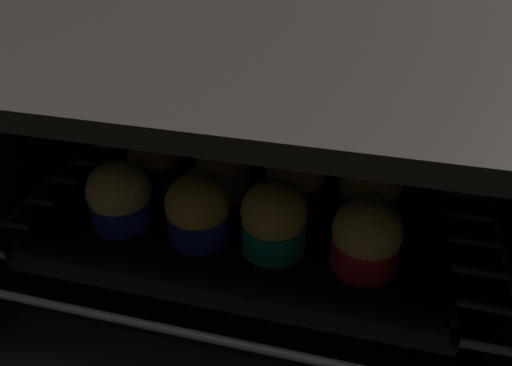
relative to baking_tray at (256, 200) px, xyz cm
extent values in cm
cube|color=black|center=(0.00, -0.28, -15.42)|extent=(59.00, 47.00, 1.50)
cube|color=black|center=(0.00, -0.28, 20.08)|extent=(59.00, 47.00, 1.50)
cube|color=black|center=(0.00, 22.47, 2.33)|extent=(59.00, 1.50, 34.00)
cube|color=black|center=(-28.75, -0.28, 2.33)|extent=(1.50, 47.00, 34.00)
cylinder|color=#4C494C|center=(0.00, -19.28, -1.07)|extent=(54.00, 0.80, 0.80)
cylinder|color=#4C494C|center=(0.00, -14.53, -1.07)|extent=(54.00, 0.80, 0.80)
cylinder|color=#4C494C|center=(0.00, -9.78, -1.07)|extent=(54.00, 0.80, 0.80)
cylinder|color=#4C494C|center=(0.00, -5.03, -1.07)|extent=(54.00, 0.80, 0.80)
cylinder|color=#4C494C|center=(0.00, -0.28, -1.07)|extent=(54.00, 0.80, 0.80)
cylinder|color=#4C494C|center=(0.00, 4.47, -1.07)|extent=(54.00, 0.80, 0.80)
cylinder|color=#4C494C|center=(0.00, 9.22, -1.07)|extent=(54.00, 0.80, 0.80)
cylinder|color=#4C494C|center=(0.00, 13.97, -1.07)|extent=(54.00, 0.80, 0.80)
cylinder|color=#4C494C|center=(0.00, 18.72, -1.07)|extent=(54.00, 0.80, 0.80)
cylinder|color=#4C494C|center=(-27.00, -0.28, -1.07)|extent=(0.80, 42.00, 0.80)
cylinder|color=#4C494C|center=(27.00, -0.28, -1.07)|extent=(0.80, 42.00, 0.80)
cube|color=black|center=(0.00, 0.00, -0.07)|extent=(41.51, 33.03, 1.20)
cube|color=black|center=(0.00, -16.12, 1.03)|extent=(41.51, 0.80, 1.00)
cube|color=black|center=(0.00, 16.12, 1.03)|extent=(41.51, 0.80, 1.00)
cube|color=black|center=(-20.35, 0.00, 1.03)|extent=(0.80, 33.03, 1.00)
cube|color=black|center=(20.35, 0.00, 1.03)|extent=(0.80, 33.03, 1.00)
cylinder|color=#1928B7|center=(-12.54, -8.09, 2.08)|extent=(6.34, 6.34, 3.12)
sphere|color=#E0CC7A|center=(-12.54, -8.09, 4.50)|extent=(6.66, 6.66, 6.66)
sphere|color=#28702D|center=(-12.98, -7.92, 6.71)|extent=(2.54, 2.54, 2.54)
cylinder|color=#1928B7|center=(-3.89, -8.37, 2.08)|extent=(6.34, 6.34, 3.12)
sphere|color=gold|center=(-3.89, -8.37, 4.52)|extent=(6.47, 6.47, 6.47)
sphere|color=#28702D|center=(-4.19, -7.00, 7.09)|extent=(1.76, 1.76, 1.76)
cylinder|color=#0C8C84|center=(3.87, -8.27, 2.08)|extent=(6.34, 6.34, 3.12)
sphere|color=gold|center=(3.87, -8.27, 4.89)|extent=(6.45, 6.45, 6.45)
cylinder|color=red|center=(12.68, -8.57, 2.08)|extent=(6.34, 6.34, 3.12)
sphere|color=#DBBC60|center=(12.68, -8.57, 4.53)|extent=(6.45, 6.45, 6.45)
sphere|color=#28702D|center=(12.94, -7.17, 6.86)|extent=(1.93, 1.93, 1.93)
cylinder|color=#1928B7|center=(-12.45, 0.25, 2.08)|extent=(6.34, 6.34, 3.12)
sphere|color=gold|center=(-12.45, 0.25, 4.20)|extent=(6.08, 6.08, 6.08)
cylinder|color=silver|center=(-3.96, 0.37, 2.08)|extent=(6.34, 6.34, 3.12)
sphere|color=gold|center=(-3.96, 0.37, 4.32)|extent=(6.10, 6.10, 6.10)
sphere|color=#1E6023|center=(-4.05, -0.35, 6.21)|extent=(1.92, 1.92, 1.92)
cylinder|color=#1928B7|center=(4.50, 0.10, 2.08)|extent=(6.34, 6.34, 3.12)
sphere|color=gold|center=(4.50, 0.10, 5.02)|extent=(6.89, 6.89, 6.89)
sphere|color=#19511E|center=(3.52, -0.17, 7.19)|extent=(1.70, 1.70, 1.70)
cylinder|color=#0C8C84|center=(12.56, 0.17, 2.08)|extent=(6.34, 6.34, 3.12)
sphere|color=gold|center=(12.56, 0.17, 4.96)|extent=(6.86, 6.86, 6.86)
sphere|color=#28702D|center=(13.61, 0.12, 7.77)|extent=(2.20, 2.20, 2.20)
cylinder|color=#1928B7|center=(-12.53, 8.27, 2.08)|extent=(6.34, 6.34, 3.12)
sphere|color=gold|center=(-12.53, 8.27, 4.21)|extent=(6.71, 6.71, 6.71)
sphere|color=#28702D|center=(-11.99, 9.03, 6.74)|extent=(2.15, 2.15, 2.15)
cylinder|color=#0C8C84|center=(-4.51, 8.40, 2.08)|extent=(6.34, 6.34, 3.12)
sphere|color=gold|center=(-4.51, 8.40, 4.43)|extent=(6.46, 6.46, 6.46)
sphere|color=#1E6023|center=(-4.46, 9.75, 6.62)|extent=(1.72, 1.72, 1.72)
cylinder|color=#7A238C|center=(4.21, 8.69, 2.08)|extent=(6.34, 6.34, 3.12)
sphere|color=#E0CC7A|center=(4.21, 8.69, 4.51)|extent=(6.56, 6.56, 6.56)
sphere|color=#19511E|center=(3.65, 7.35, 7.23)|extent=(1.95, 1.95, 1.95)
cylinder|color=silver|center=(12.46, 8.14, 2.08)|extent=(6.34, 6.34, 3.12)
sphere|color=gold|center=(12.46, 8.14, 4.41)|extent=(6.93, 6.93, 6.93)
sphere|color=#1E6023|center=(12.87, 8.04, 7.08)|extent=(1.75, 1.75, 1.75)
camera|label=1|loc=(11.42, -44.93, 32.37)|focal=34.11mm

